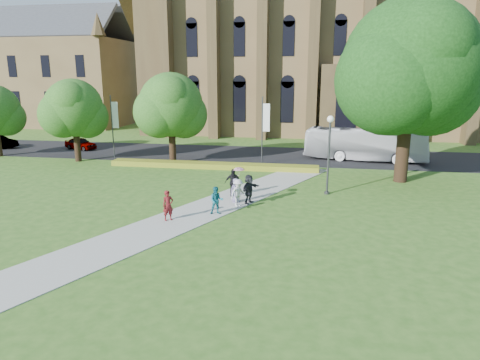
% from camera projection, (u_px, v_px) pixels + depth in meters
% --- Properties ---
extents(ground, '(160.00, 160.00, 0.00)m').
position_uv_depth(ground, '(192.00, 219.00, 23.81)').
color(ground, '#305C1B').
rests_on(ground, ground).
extents(road, '(160.00, 10.00, 0.02)m').
position_uv_depth(road, '(248.00, 155.00, 42.93)').
color(road, black).
rests_on(road, ground).
extents(footpath, '(15.58, 28.54, 0.04)m').
position_uv_depth(footpath, '(197.00, 213.00, 24.76)').
color(footpath, '#B2B2A8').
rests_on(footpath, ground).
extents(flower_hedge, '(18.00, 1.40, 0.45)m').
position_uv_depth(flower_hedge, '(213.00, 165.00, 36.72)').
color(flower_hedge, '#AEA022').
rests_on(flower_hedge, ground).
extents(cathedral, '(52.60, 18.25, 28.00)m').
position_uv_depth(cathedral, '(345.00, 35.00, 57.02)').
color(cathedral, brown).
rests_on(cathedral, ground).
extents(building_west, '(22.00, 14.00, 18.30)m').
position_uv_depth(building_west, '(57.00, 66.00, 67.50)').
color(building_west, brown).
rests_on(building_west, ground).
extents(streetlamp, '(0.44, 0.44, 5.24)m').
position_uv_depth(streetlamp, '(329.00, 145.00, 27.98)').
color(streetlamp, '#38383D').
rests_on(streetlamp, ground).
extents(large_tree, '(9.60, 9.60, 13.20)m').
position_uv_depth(large_tree, '(410.00, 67.00, 30.14)').
color(large_tree, '#332114').
rests_on(large_tree, ground).
extents(street_tree_0, '(5.20, 5.20, 7.50)m').
position_uv_depth(street_tree_0, '(74.00, 108.00, 38.56)').
color(street_tree_0, '#332114').
rests_on(street_tree_0, ground).
extents(street_tree_1, '(5.60, 5.60, 8.05)m').
position_uv_depth(street_tree_1, '(171.00, 105.00, 37.44)').
color(street_tree_1, '#332114').
rests_on(street_tree_1, ground).
extents(banner_pole_0, '(0.70, 0.10, 6.00)m').
position_uv_depth(banner_pole_0, '(263.00, 127.00, 37.18)').
color(banner_pole_0, '#38383D').
rests_on(banner_pole_0, ground).
extents(banner_pole_1, '(0.70, 0.10, 6.00)m').
position_uv_depth(banner_pole_1, '(113.00, 124.00, 39.54)').
color(banner_pole_1, '#38383D').
rests_on(banner_pole_1, ground).
extents(tour_coach, '(11.30, 4.14, 3.08)m').
position_uv_depth(tour_coach, '(365.00, 144.00, 39.62)').
color(tour_coach, silver).
rests_on(tour_coach, road).
extents(car_0, '(4.02, 2.66, 1.27)m').
position_uv_depth(car_0, '(81.00, 143.00, 45.76)').
color(car_0, gray).
rests_on(car_0, road).
extents(pedestrian_0, '(0.73, 0.69, 1.68)m').
position_uv_depth(pedestrian_0, '(168.00, 205.00, 23.25)').
color(pedestrian_0, '#5D1517').
rests_on(pedestrian_0, footpath).
extents(pedestrian_1, '(0.90, 0.78, 1.61)m').
position_uv_depth(pedestrian_1, '(216.00, 200.00, 24.29)').
color(pedestrian_1, '#166171').
rests_on(pedestrian_1, footpath).
extents(pedestrian_2, '(1.18, 1.22, 1.67)m').
position_uv_depth(pedestrian_2, '(238.00, 193.00, 25.74)').
color(pedestrian_2, '#BABABA').
rests_on(pedestrian_2, footpath).
extents(pedestrian_3, '(1.15, 0.77, 1.82)m').
position_uv_depth(pedestrian_3, '(233.00, 182.00, 27.96)').
color(pedestrian_3, black).
rests_on(pedestrian_3, footpath).
extents(pedestrian_4, '(0.89, 0.83, 1.53)m').
position_uv_depth(pedestrian_4, '(236.00, 190.00, 26.59)').
color(pedestrian_4, slate).
rests_on(pedestrian_4, footpath).
extents(pedestrian_5, '(1.17, 1.76, 1.82)m').
position_uv_depth(pedestrian_5, '(249.00, 189.00, 26.34)').
color(pedestrian_5, '#222229').
rests_on(pedestrian_5, footpath).
extents(parasol, '(0.81, 0.81, 0.60)m').
position_uv_depth(parasol, '(239.00, 173.00, 26.40)').
color(parasol, '#EEA8B7').
rests_on(parasol, pedestrian_4).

